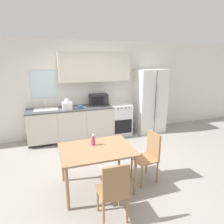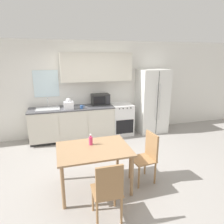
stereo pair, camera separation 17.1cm
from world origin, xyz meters
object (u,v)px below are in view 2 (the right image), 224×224
(dining_table, at_px, (94,153))
(drink_bottle, at_px, (91,140))
(coffee_mug, at_px, (82,107))
(dining_chair_side, at_px, (147,154))
(microwave, at_px, (100,99))
(oven_range, at_px, (121,119))
(dining_chair_near, at_px, (108,189))
(refrigerator, at_px, (152,101))

(dining_table, distance_m, drink_bottle, 0.24)
(coffee_mug, relative_size, dining_chair_side, 0.13)
(coffee_mug, height_order, dining_table, coffee_mug)
(microwave, bearing_deg, coffee_mug, -150.93)
(oven_range, height_order, coffee_mug, coffee_mug)
(dining_table, bearing_deg, dining_chair_near, -87.88)
(dining_table, relative_size, dining_chair_side, 1.32)
(dining_chair_near, distance_m, dining_chair_side, 1.24)
(coffee_mug, distance_m, dining_table, 2.17)
(oven_range, distance_m, drink_bottle, 2.58)
(refrigerator, distance_m, microwave, 1.58)
(dining_table, bearing_deg, microwave, 74.35)
(dining_chair_near, bearing_deg, dining_chair_side, 40.24)
(dining_chair_near, bearing_deg, coffee_mug, 89.67)
(coffee_mug, height_order, drink_bottle, coffee_mug)
(coffee_mug, relative_size, dining_table, 0.10)
(dining_chair_near, bearing_deg, dining_table, 93.22)
(coffee_mug, height_order, dining_chair_side, coffee_mug)
(dining_chair_near, bearing_deg, oven_range, 69.31)
(drink_bottle, bearing_deg, oven_range, 58.94)
(oven_range, bearing_deg, refrigerator, -1.84)
(microwave, relative_size, dining_chair_near, 0.55)
(refrigerator, relative_size, microwave, 3.74)
(refrigerator, bearing_deg, drink_bottle, -136.66)
(refrigerator, bearing_deg, coffee_mug, -175.61)
(refrigerator, distance_m, coffee_mug, 2.16)
(dining_chair_side, bearing_deg, microwave, -0.21)
(oven_range, distance_m, coffee_mug, 1.31)
(refrigerator, bearing_deg, dining_chair_side, -118.41)
(microwave, height_order, drink_bottle, microwave)
(microwave, distance_m, coffee_mug, 0.68)
(microwave, xyz_separation_m, dining_chair_near, (-0.66, -3.30, -0.54))
(refrigerator, height_order, dining_chair_near, refrigerator)
(oven_range, height_order, microwave, microwave)
(oven_range, relative_size, dining_table, 0.75)
(microwave, bearing_deg, dining_chair_side, -83.26)
(dining_table, relative_size, dining_chair_near, 1.32)
(microwave, xyz_separation_m, coffee_mug, (-0.59, -0.33, -0.11))
(oven_range, xyz_separation_m, microwave, (-0.60, 0.13, 0.61))
(refrigerator, distance_m, drink_bottle, 3.14)
(coffee_mug, height_order, dining_chair_near, coffee_mug)
(oven_range, xyz_separation_m, coffee_mug, (-1.19, -0.20, 0.51))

